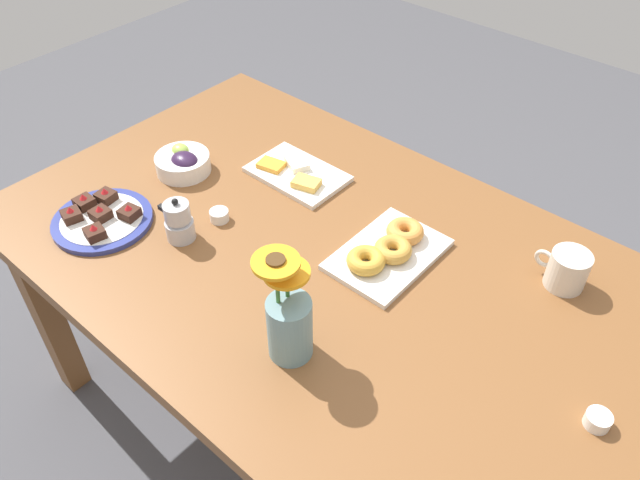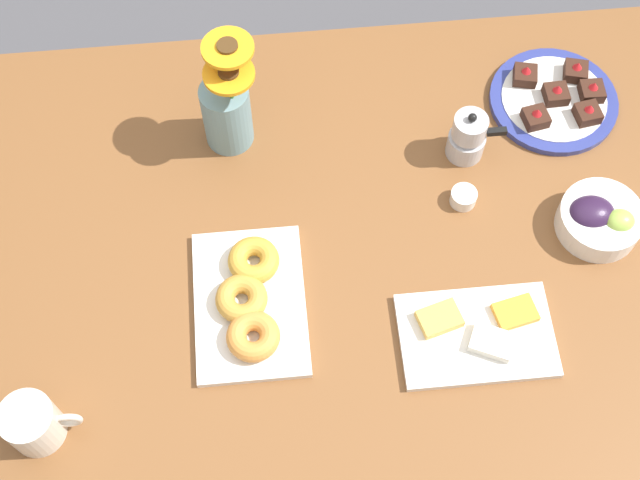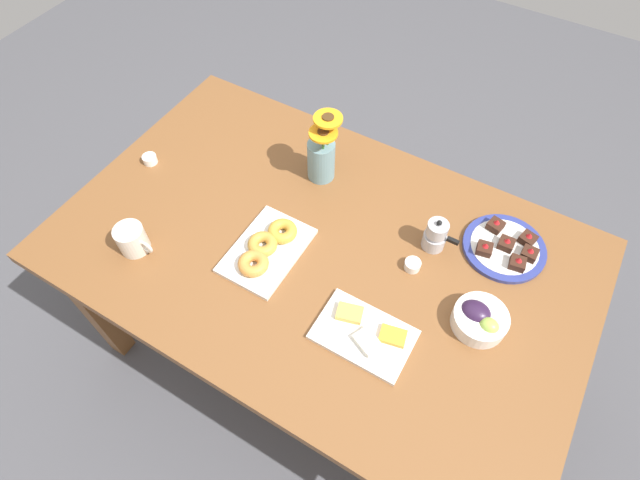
% 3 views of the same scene
% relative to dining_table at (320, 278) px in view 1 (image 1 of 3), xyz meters
% --- Properties ---
extents(ground_plane, '(6.00, 6.00, 0.00)m').
position_rel_dining_table_xyz_m(ground_plane, '(0.00, 0.00, -0.65)').
color(ground_plane, '#4C4C51').
extents(dining_table, '(1.60, 1.00, 0.74)m').
position_rel_dining_table_xyz_m(dining_table, '(0.00, 0.00, 0.00)').
color(dining_table, brown).
rests_on(dining_table, ground_plane).
extents(coffee_mug, '(0.12, 0.09, 0.09)m').
position_rel_dining_table_xyz_m(coffee_mug, '(-0.48, -0.28, 0.13)').
color(coffee_mug, beige).
rests_on(coffee_mug, dining_table).
extents(grape_bowl, '(0.15, 0.15, 0.07)m').
position_rel_dining_table_xyz_m(grape_bowl, '(0.50, -0.00, 0.12)').
color(grape_bowl, white).
rests_on(grape_bowl, dining_table).
extents(cheese_platter, '(0.26, 0.17, 0.03)m').
position_rel_dining_table_xyz_m(cheese_platter, '(0.25, -0.19, 0.10)').
color(cheese_platter, white).
rests_on(cheese_platter, dining_table).
extents(croissant_platter, '(0.19, 0.28, 0.05)m').
position_rel_dining_table_xyz_m(croissant_platter, '(-0.13, -0.09, 0.10)').
color(croissant_platter, white).
rests_on(croissant_platter, dining_table).
extents(jam_cup_honey, '(0.05, 0.05, 0.03)m').
position_rel_dining_table_xyz_m(jam_cup_honey, '(0.27, 0.08, 0.10)').
color(jam_cup_honey, white).
rests_on(jam_cup_honey, dining_table).
extents(jam_cup_berry, '(0.05, 0.05, 0.03)m').
position_rel_dining_table_xyz_m(jam_cup_berry, '(-0.68, 0.01, 0.10)').
color(jam_cup_berry, white).
rests_on(jam_cup_berry, dining_table).
extents(dessert_plate, '(0.25, 0.25, 0.05)m').
position_rel_dining_table_xyz_m(dessert_plate, '(0.48, 0.28, 0.10)').
color(dessert_plate, navy).
rests_on(dessert_plate, dining_table).
extents(flower_vase, '(0.11, 0.11, 0.26)m').
position_rel_dining_table_xyz_m(flower_vase, '(-0.15, 0.26, 0.17)').
color(flower_vase, '#6B939E').
rests_on(flower_vase, dining_table).
extents(moka_pot, '(0.11, 0.07, 0.12)m').
position_rel_dining_table_xyz_m(moka_pot, '(0.29, 0.18, 0.13)').
color(moka_pot, '#B7B7BC').
rests_on(moka_pot, dining_table).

